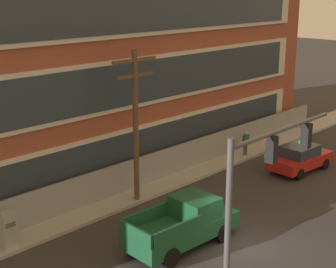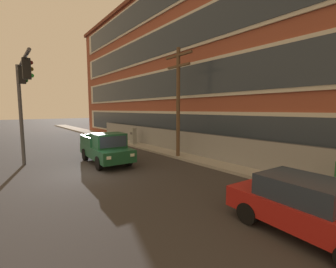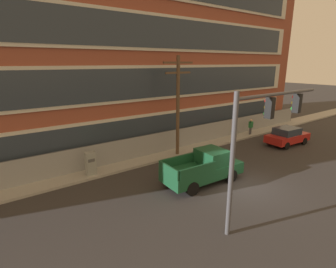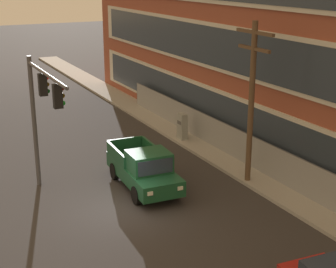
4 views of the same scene
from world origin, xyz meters
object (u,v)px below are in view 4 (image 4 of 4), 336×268
object	(u,v)px
pickup_truck_dark_green	(144,169)
utility_pole_near_corner	(252,96)
electrical_cabinet	(182,128)
traffic_signal_mast	(41,103)

from	to	relation	value
pickup_truck_dark_green	utility_pole_near_corner	xyz separation A→B (m)	(1.61, 4.59, 3.28)
utility_pole_near_corner	electrical_cabinet	xyz separation A→B (m)	(-6.82, 0.20, -3.38)
pickup_truck_dark_green	electrical_cabinet	world-z (taller)	pickup_truck_dark_green
pickup_truck_dark_green	electrical_cabinet	bearing A→B (deg)	137.35
traffic_signal_mast	utility_pole_near_corner	xyz separation A→B (m)	(2.59, 8.79, -0.08)
traffic_signal_mast	electrical_cabinet	bearing A→B (deg)	115.16
traffic_signal_mast	pickup_truck_dark_green	xyz separation A→B (m)	(0.98, 4.19, -3.36)
pickup_truck_dark_green	utility_pole_near_corner	size ratio (longest dim) A/B	0.69
utility_pole_near_corner	pickup_truck_dark_green	bearing A→B (deg)	-109.34
pickup_truck_dark_green	utility_pole_near_corner	bearing A→B (deg)	70.66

